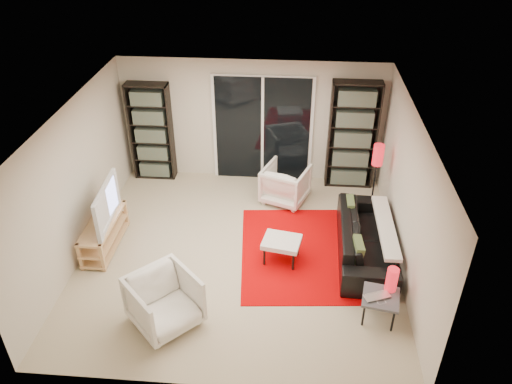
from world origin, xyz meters
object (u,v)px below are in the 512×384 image
floor_lamp (377,162)px  side_table (381,299)px  armchair_back (285,184)px  tv_stand (104,233)px  bookshelf_right (352,136)px  armchair_front (164,301)px  sofa (366,238)px  ottoman (282,243)px  bookshelf_left (151,132)px

floor_lamp → side_table: bearing=-93.9°
armchair_back → floor_lamp: (1.55, -0.29, 0.69)m
tv_stand → armchair_back: bearing=29.4°
bookshelf_right → armchair_front: bearing=-125.1°
armchair_front → floor_lamp: (3.06, 2.88, 0.66)m
sofa → side_table: size_ratio=3.82×
tv_stand → side_table: bearing=-16.1°
side_table → armchair_back: bearing=115.7°
tv_stand → ottoman: size_ratio=1.97×
bookshelf_right → armchair_front: size_ratio=2.50×
bookshelf_right → side_table: bearing=-87.4°
bookshelf_right → floor_lamp: bearing=-71.2°
ottoman → floor_lamp: bearing=43.0°
ottoman → side_table: same height
bookshelf_left → side_table: (4.01, -3.56, -0.62)m
bookshelf_right → armchair_back: (-1.21, -0.70, -0.69)m
bookshelf_left → tv_stand: bearing=-96.2°
tv_stand → side_table: size_ratio=2.27×
bookshelf_right → ottoman: size_ratio=3.23×
tv_stand → sofa: 4.22m
bookshelf_left → ottoman: 3.65m
side_table → bookshelf_left: bearing=138.4°
bookshelf_right → side_table: size_ratio=3.73×
side_table → tv_stand: bearing=163.9°
bookshelf_left → sofa: bookshelf_left is taller
bookshelf_right → sofa: bookshelf_right is taller
tv_stand → floor_lamp: (4.44, 1.33, 0.78)m
ottoman → armchair_front: bearing=-136.5°
bookshelf_right → armchair_front: bookshelf_right is taller
armchair_front → ottoman: (1.51, 1.43, -0.04)m
armchair_front → side_table: size_ratio=1.49×
armchair_front → armchair_back: bearing=20.2°
armchair_back → side_table: armchair_back is taller
armchair_back → ottoman: bearing=110.7°
sofa → floor_lamp: bearing=-8.5°
armchair_back → armchair_front: bearing=85.3°
tv_stand → armchair_front: size_ratio=1.52×
bookshelf_left → side_table: bearing=-41.6°
armchair_front → floor_lamp: size_ratio=0.61×
armchair_front → side_table: 2.90m
sofa → ottoman: 1.36m
bookshelf_right → tv_stand: bearing=-150.5°
armchair_front → sofa: bearing=-13.5°
floor_lamp → bookshelf_left: bearing=166.7°
ottoman → sofa: bearing=11.3°
sofa → bookshelf_left: bearing=63.2°
ottoman → bookshelf_right: bearing=63.5°
armchair_front → side_table: bearing=-38.1°
armchair_back → tv_stand: bearing=50.1°
floor_lamp → bookshelf_right: bearing=108.8°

